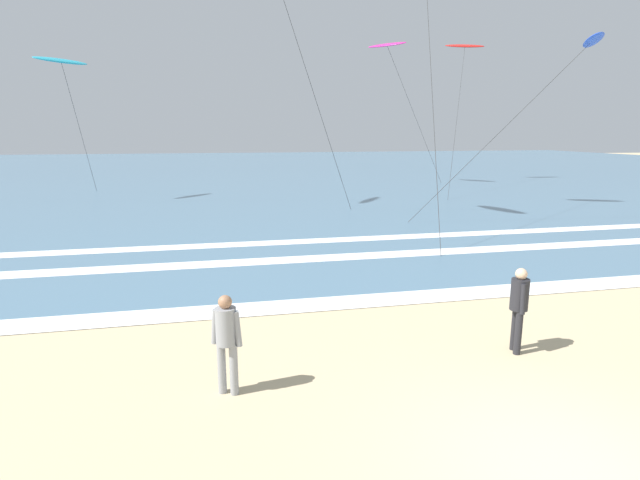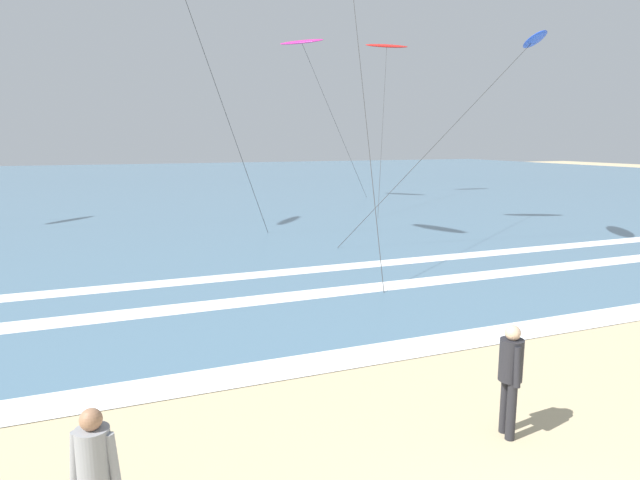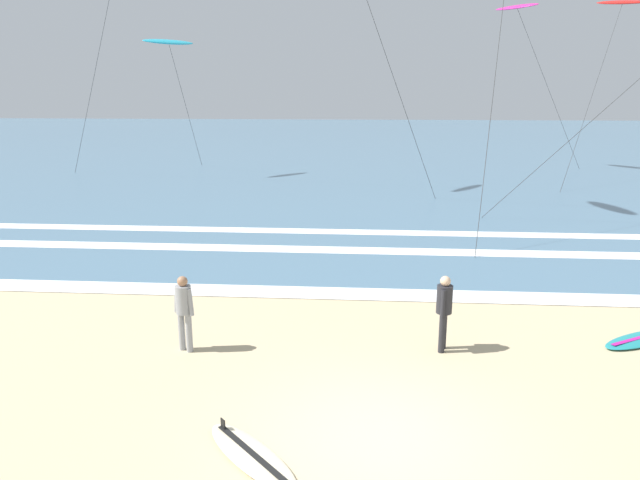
{
  "view_description": "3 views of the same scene",
  "coord_description": "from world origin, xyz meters",
  "px_view_note": "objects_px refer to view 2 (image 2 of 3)",
  "views": [
    {
      "loc": [
        -4.08,
        -4.46,
        3.99
      ],
      "look_at": [
        -1.68,
        6.51,
        1.58
      ],
      "focal_mm": 28.33,
      "sensor_mm": 36.0,
      "label": 1
    },
    {
      "loc": [
        -3.73,
        -2.33,
        4.05
      ],
      "look_at": [
        -0.01,
        6.92,
        2.24
      ],
      "focal_mm": 31.14,
      "sensor_mm": 36.0,
      "label": 2
    },
    {
      "loc": [
        -0.34,
        -8.22,
        5.23
      ],
      "look_at": [
        -1.51,
        7.37,
        1.25
      ],
      "focal_mm": 33.49,
      "sensor_mm": 36.0,
      "label": 3
    }
  ],
  "objects_px": {
    "surfer_right_near": "(510,370)",
    "surfer_background_far": "(95,472)",
    "kite_blue_distant_high": "(534,41)",
    "kite_red_low_near": "(387,47)",
    "kite_magenta_high_left": "(302,43)"
  },
  "relations": [
    {
      "from": "surfer_right_near",
      "to": "surfer_background_far",
      "type": "xyz_separation_m",
      "value": [
        -5.25,
        -0.41,
        0.0
      ]
    },
    {
      "from": "surfer_background_far",
      "to": "kite_blue_distant_high",
      "type": "bearing_deg",
      "value": 36.8
    },
    {
      "from": "surfer_background_far",
      "to": "surfer_right_near",
      "type": "bearing_deg",
      "value": 4.47
    },
    {
      "from": "kite_red_low_near",
      "to": "kite_blue_distant_high",
      "type": "distance_m",
      "value": 20.61
    },
    {
      "from": "kite_blue_distant_high",
      "to": "kite_red_low_near",
      "type": "bearing_deg",
      "value": 76.48
    },
    {
      "from": "surfer_right_near",
      "to": "surfer_background_far",
      "type": "relative_size",
      "value": 1.0
    },
    {
      "from": "surfer_background_far",
      "to": "kite_blue_distant_high",
      "type": "relative_size",
      "value": 0.2
    },
    {
      "from": "kite_red_low_near",
      "to": "kite_blue_distant_high",
      "type": "relative_size",
      "value": 1.45
    },
    {
      "from": "surfer_right_near",
      "to": "kite_magenta_high_left",
      "type": "relative_size",
      "value": 0.15
    },
    {
      "from": "kite_red_low_near",
      "to": "surfer_right_near",
      "type": "bearing_deg",
      "value": -115.53
    },
    {
      "from": "surfer_right_near",
      "to": "kite_red_low_near",
      "type": "xyz_separation_m",
      "value": [
        14.7,
        30.77,
        9.57
      ]
    },
    {
      "from": "surfer_background_far",
      "to": "kite_red_low_near",
      "type": "relative_size",
      "value": 0.14
    },
    {
      "from": "kite_magenta_high_left",
      "to": "surfer_right_near",
      "type": "bearing_deg",
      "value": -104.77
    },
    {
      "from": "surfer_right_near",
      "to": "surfer_background_far",
      "type": "bearing_deg",
      "value": -175.53
    },
    {
      "from": "surfer_background_far",
      "to": "kite_red_low_near",
      "type": "height_order",
      "value": "kite_red_low_near"
    }
  ]
}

